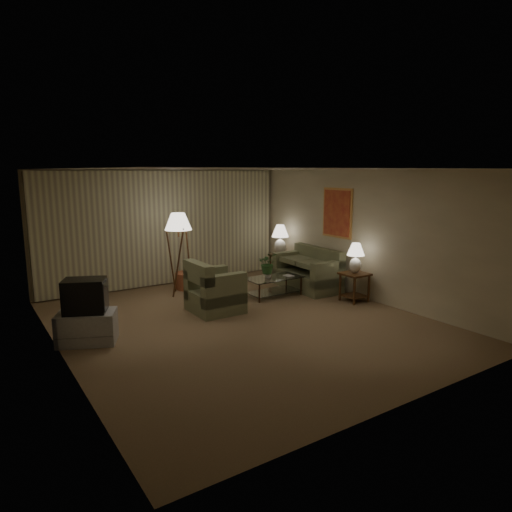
{
  "coord_description": "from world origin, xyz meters",
  "views": [
    {
      "loc": [
        -4.09,
        -6.63,
        2.68
      ],
      "look_at": [
        0.68,
        0.6,
        1.05
      ],
      "focal_mm": 32.0,
      "sensor_mm": 36.0,
      "label": 1
    }
  ],
  "objects_px": {
    "side_table_near": "(355,282)",
    "ottoman": "(188,281)",
    "coffee_table": "(274,283)",
    "floor_lamp": "(179,252)",
    "table_lamp_far": "(280,237)",
    "crt_tv": "(85,296)",
    "table_lamp_near": "(356,255)",
    "sofa": "(307,273)",
    "armchair": "(215,291)",
    "side_table_far": "(280,262)",
    "vase": "(268,275)",
    "tv_cabinet": "(87,327)"
  },
  "relations": [
    {
      "from": "armchair",
      "to": "coffee_table",
      "type": "height_order",
      "value": "armchair"
    },
    {
      "from": "crt_tv",
      "to": "floor_lamp",
      "type": "height_order",
      "value": "floor_lamp"
    },
    {
      "from": "tv_cabinet",
      "to": "crt_tv",
      "type": "bearing_deg",
      "value": 0.0
    },
    {
      "from": "armchair",
      "to": "side_table_near",
      "type": "bearing_deg",
      "value": -109.53
    },
    {
      "from": "sofa",
      "to": "crt_tv",
      "type": "relative_size",
      "value": 2.34
    },
    {
      "from": "crt_tv",
      "to": "table_lamp_near",
      "type": "bearing_deg",
      "value": 17.48
    },
    {
      "from": "sofa",
      "to": "side_table_near",
      "type": "xyz_separation_m",
      "value": [
        0.15,
        -1.35,
        0.04
      ]
    },
    {
      "from": "table_lamp_near",
      "to": "crt_tv",
      "type": "bearing_deg",
      "value": 172.93
    },
    {
      "from": "coffee_table",
      "to": "floor_lamp",
      "type": "height_order",
      "value": "floor_lamp"
    },
    {
      "from": "armchair",
      "to": "table_lamp_far",
      "type": "height_order",
      "value": "table_lamp_far"
    },
    {
      "from": "side_table_far",
      "to": "crt_tv",
      "type": "height_order",
      "value": "crt_tv"
    },
    {
      "from": "armchair",
      "to": "side_table_near",
      "type": "distance_m",
      "value": 2.91
    },
    {
      "from": "table_lamp_near",
      "to": "table_lamp_far",
      "type": "xyz_separation_m",
      "value": [
        0.0,
        2.6,
        0.07
      ]
    },
    {
      "from": "coffee_table",
      "to": "ottoman",
      "type": "xyz_separation_m",
      "value": [
        -1.28,
        1.6,
        -0.09
      ]
    },
    {
      "from": "armchair",
      "to": "ottoman",
      "type": "bearing_deg",
      "value": -8.99
    },
    {
      "from": "sofa",
      "to": "side_table_near",
      "type": "bearing_deg",
      "value": 9.0
    },
    {
      "from": "table_lamp_near",
      "to": "vase",
      "type": "relative_size",
      "value": 4.18
    },
    {
      "from": "side_table_far",
      "to": "tv_cabinet",
      "type": "relative_size",
      "value": 0.59
    },
    {
      "from": "table_lamp_far",
      "to": "tv_cabinet",
      "type": "bearing_deg",
      "value": -159.39
    },
    {
      "from": "side_table_near",
      "to": "sofa",
      "type": "bearing_deg",
      "value": 96.34
    },
    {
      "from": "sofa",
      "to": "ottoman",
      "type": "relative_size",
      "value": 3.09
    },
    {
      "from": "ottoman",
      "to": "sofa",
      "type": "bearing_deg",
      "value": -33.22
    },
    {
      "from": "coffee_table",
      "to": "table_lamp_near",
      "type": "bearing_deg",
      "value": -47.09
    },
    {
      "from": "table_lamp_near",
      "to": "vase",
      "type": "xyz_separation_m",
      "value": [
        -1.31,
        1.25,
        -0.48
      ]
    },
    {
      "from": "side_table_far",
      "to": "table_lamp_near",
      "type": "height_order",
      "value": "table_lamp_near"
    },
    {
      "from": "sofa",
      "to": "coffee_table",
      "type": "height_order",
      "value": "sofa"
    },
    {
      "from": "sofa",
      "to": "coffee_table",
      "type": "bearing_deg",
      "value": -81.69
    },
    {
      "from": "crt_tv",
      "to": "sofa",
      "type": "bearing_deg",
      "value": 32.5
    },
    {
      "from": "table_lamp_far",
      "to": "crt_tv",
      "type": "distance_m",
      "value": 5.56
    },
    {
      "from": "sofa",
      "to": "table_lamp_far",
      "type": "bearing_deg",
      "value": 175.82
    },
    {
      "from": "table_lamp_near",
      "to": "vase",
      "type": "height_order",
      "value": "table_lamp_near"
    },
    {
      "from": "table_lamp_far",
      "to": "crt_tv",
      "type": "height_order",
      "value": "table_lamp_far"
    },
    {
      "from": "table_lamp_far",
      "to": "ottoman",
      "type": "relative_size",
      "value": 1.31
    },
    {
      "from": "table_lamp_near",
      "to": "crt_tv",
      "type": "distance_m",
      "value": 5.24
    },
    {
      "from": "side_table_far",
      "to": "sofa",
      "type": "bearing_deg",
      "value": -96.84
    },
    {
      "from": "side_table_near",
      "to": "crt_tv",
      "type": "relative_size",
      "value": 0.8
    },
    {
      "from": "side_table_far",
      "to": "vase",
      "type": "height_order",
      "value": "side_table_far"
    },
    {
      "from": "side_table_near",
      "to": "side_table_far",
      "type": "relative_size",
      "value": 1.0
    },
    {
      "from": "floor_lamp",
      "to": "coffee_table",
      "type": "bearing_deg",
      "value": -37.63
    },
    {
      "from": "crt_tv",
      "to": "armchair",
      "type": "bearing_deg",
      "value": 32.24
    },
    {
      "from": "tv_cabinet",
      "to": "crt_tv",
      "type": "relative_size",
      "value": 1.37
    },
    {
      "from": "side_table_near",
      "to": "coffee_table",
      "type": "height_order",
      "value": "side_table_near"
    },
    {
      "from": "armchair",
      "to": "side_table_far",
      "type": "xyz_separation_m",
      "value": [
        2.74,
        1.62,
        0.0
      ]
    },
    {
      "from": "side_table_near",
      "to": "vase",
      "type": "relative_size",
      "value": 4.02
    },
    {
      "from": "table_lamp_near",
      "to": "crt_tv",
      "type": "height_order",
      "value": "table_lamp_near"
    },
    {
      "from": "sofa",
      "to": "floor_lamp",
      "type": "height_order",
      "value": "floor_lamp"
    },
    {
      "from": "table_lamp_near",
      "to": "ottoman",
      "type": "relative_size",
      "value": 1.11
    },
    {
      "from": "side_table_near",
      "to": "ottoman",
      "type": "bearing_deg",
      "value": 130.56
    },
    {
      "from": "table_lamp_far",
      "to": "crt_tv",
      "type": "xyz_separation_m",
      "value": [
        -5.2,
        -1.96,
        -0.27
      ]
    },
    {
      "from": "crt_tv",
      "to": "table_lamp_far",
      "type": "bearing_deg",
      "value": 45.15
    }
  ]
}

